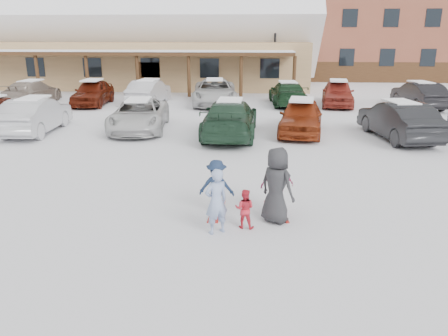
# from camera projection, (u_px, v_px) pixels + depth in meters

# --- Properties ---
(ground) EXTENTS (160.00, 160.00, 0.00)m
(ground) POSITION_uv_depth(u_px,v_px,m) (208.00, 220.00, 10.42)
(ground) COLOR white
(ground) RESTS_ON ground
(day_lodge) EXTENTS (29.12, 12.50, 10.38)m
(day_lodge) POSITION_uv_depth(u_px,v_px,m) (137.00, 37.00, 36.52)
(day_lodge) COLOR tan
(day_lodge) RESTS_ON ground
(lamp_post) EXTENTS (0.50, 0.25, 6.71)m
(lamp_post) POSITION_uv_depth(u_px,v_px,m) (275.00, 40.00, 32.47)
(lamp_post) COLOR black
(lamp_post) RESTS_ON ground
(conifer_3) EXTENTS (3.96, 3.96, 9.18)m
(conifer_3) POSITION_uv_depth(u_px,v_px,m) (301.00, 25.00, 50.39)
(conifer_3) COLOR black
(conifer_3) RESTS_ON ground
(adult_skier) EXTENTS (0.65, 0.60, 1.50)m
(adult_skier) POSITION_uv_depth(u_px,v_px,m) (216.00, 201.00, 9.54)
(adult_skier) COLOR #899EC8
(adult_skier) RESTS_ON ground
(toddler_red) EXTENTS (0.50, 0.42, 0.93)m
(toddler_red) POSITION_uv_depth(u_px,v_px,m) (245.00, 209.00, 9.89)
(toddler_red) COLOR red
(toddler_red) RESTS_ON ground
(child_navy) EXTENTS (0.90, 0.55, 1.35)m
(child_navy) POSITION_uv_depth(u_px,v_px,m) (217.00, 186.00, 10.71)
(child_navy) COLOR #162541
(child_navy) RESTS_ON ground
(skis_child_navy) EXTENTS (0.28, 1.41, 0.03)m
(skis_child_navy) POSITION_uv_depth(u_px,v_px,m) (217.00, 211.00, 10.90)
(skis_child_navy) COLOR #A91E18
(skis_child_navy) RESTS_ON ground
(child_magenta) EXTENTS (0.88, 0.52, 1.40)m
(child_magenta) POSITION_uv_depth(u_px,v_px,m) (277.00, 185.00, 10.69)
(child_magenta) COLOR #C03870
(child_magenta) RESTS_ON ground
(skis_child_magenta) EXTENTS (0.52, 1.41, 0.03)m
(skis_child_magenta) POSITION_uv_depth(u_px,v_px,m) (276.00, 211.00, 10.89)
(skis_child_magenta) COLOR #A91E18
(skis_child_magenta) RESTS_ON ground
(bystander_dark) EXTENTS (1.05, 1.01, 1.81)m
(bystander_dark) POSITION_uv_depth(u_px,v_px,m) (277.00, 185.00, 10.09)
(bystander_dark) COLOR #29292C
(bystander_dark) RESTS_ON ground
(parked_car_1) EXTENTS (1.96, 4.83, 1.56)m
(parked_car_1) POSITION_uv_depth(u_px,v_px,m) (35.00, 115.00, 19.32)
(parked_car_1) COLOR #B1B1B6
(parked_car_1) RESTS_ON ground
(parked_car_2) EXTENTS (2.89, 5.31, 1.41)m
(parked_car_2) POSITION_uv_depth(u_px,v_px,m) (139.00, 115.00, 19.81)
(parked_car_2) COLOR silver
(parked_car_2) RESTS_ON ground
(parked_car_3) EXTENTS (2.30, 5.46, 1.57)m
(parked_car_3) POSITION_uv_depth(u_px,v_px,m) (230.00, 118.00, 18.60)
(parked_car_3) COLOR #203D2A
(parked_car_3) RESTS_ON ground
(parked_car_4) EXTENTS (2.40, 4.66, 1.52)m
(parked_car_4) POSITION_uv_depth(u_px,v_px,m) (301.00, 117.00, 19.16)
(parked_car_4) COLOR maroon
(parked_car_4) RESTS_ON ground
(parked_car_5) EXTENTS (2.44, 4.98, 1.57)m
(parked_car_5) POSITION_uv_depth(u_px,v_px,m) (398.00, 120.00, 18.20)
(parked_car_5) COLOR black
(parked_car_5) RESTS_ON ground
(parked_car_7) EXTENTS (2.13, 5.03, 1.45)m
(parked_car_7) POSITION_uv_depth(u_px,v_px,m) (32.00, 92.00, 27.28)
(parked_car_7) COLOR gray
(parked_car_7) RESTS_ON ground
(parked_car_8) EXTENTS (2.10, 4.61, 1.53)m
(parked_car_8) POSITION_uv_depth(u_px,v_px,m) (93.00, 93.00, 26.78)
(parked_car_8) COLOR #58180B
(parked_car_8) RESTS_ON ground
(parked_car_9) EXTENTS (1.94, 4.67, 1.50)m
(parked_car_9) POSITION_uv_depth(u_px,v_px,m) (149.00, 92.00, 27.22)
(parked_car_9) COLOR #B7B7BC
(parked_car_9) RESTS_ON ground
(parked_car_10) EXTENTS (3.10, 5.84, 1.56)m
(parked_car_10) POSITION_uv_depth(u_px,v_px,m) (215.00, 92.00, 26.91)
(parked_car_10) COLOR #BCBCBC
(parked_car_10) RESTS_ON ground
(parked_car_11) EXTENTS (2.29, 5.01, 1.42)m
(parked_car_11) POSITION_uv_depth(u_px,v_px,m) (288.00, 94.00, 26.78)
(parked_car_11) COLOR #16351C
(parked_car_11) RESTS_ON ground
(parked_car_12) EXTENTS (2.42, 4.74, 1.54)m
(parked_car_12) POSITION_uv_depth(u_px,v_px,m) (338.00, 93.00, 26.52)
(parked_car_12) COLOR maroon
(parked_car_12) RESTS_ON ground
(parked_car_13) EXTENTS (2.13, 4.76, 1.52)m
(parked_car_13) POSITION_uv_depth(u_px,v_px,m) (419.00, 95.00, 25.86)
(parked_car_13) COLOR black
(parked_car_13) RESTS_ON ground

